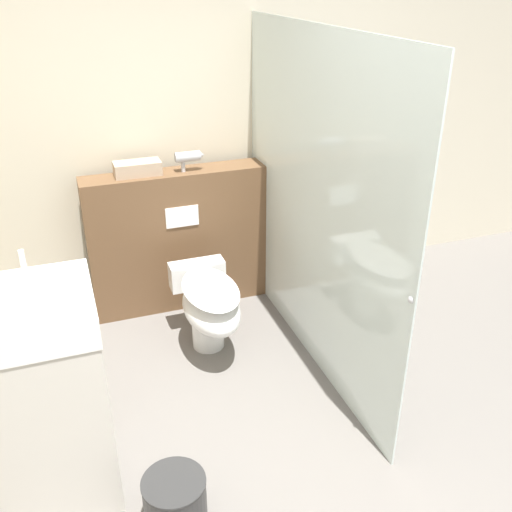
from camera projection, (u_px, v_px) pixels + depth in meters
wall_back at (190, 122)px, 3.83m from camera, size 8.00×0.06×2.50m
partition_panel at (180, 239)px, 3.95m from camera, size 1.25×0.23×0.99m
shower_glass at (313, 208)px, 3.21m from camera, size 0.04×2.04×1.94m
toilet at (209, 306)px, 3.50m from camera, size 0.35×0.68×0.49m
sink_vanity at (48, 397)px, 2.48m from camera, size 0.50×0.54×1.16m
hair_drier at (189, 157)px, 3.69m from camera, size 0.19×0.07×0.13m
folded_towel at (137, 168)px, 3.65m from camera, size 0.30×0.15×0.09m
waste_bin at (175, 504)px, 2.43m from camera, size 0.27×0.27×0.27m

